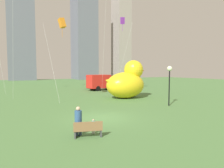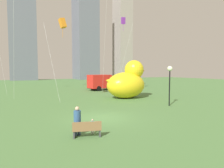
{
  "view_description": "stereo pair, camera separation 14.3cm",
  "coord_description": "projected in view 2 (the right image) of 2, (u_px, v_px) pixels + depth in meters",
  "views": [
    {
      "loc": [
        -5.85,
        -13.38,
        3.63
      ],
      "look_at": [
        1.94,
        2.38,
        2.39
      ],
      "focal_mm": 30.81,
      "sensor_mm": 36.0,
      "label": 1
    },
    {
      "loc": [
        -5.72,
        -13.44,
        3.63
      ],
      "look_at": [
        1.94,
        2.38,
        2.39
      ],
      "focal_mm": 30.81,
      "sensor_mm": 36.0,
      "label": 2
    }
  ],
  "objects": [
    {
      "name": "person_child",
      "position": [
        92.0,
        126.0,
        11.04
      ],
      "size": [
        0.21,
        0.21,
        0.85
      ],
      "color": "silver",
      "rests_on": "ground"
    },
    {
      "name": "ground_plane",
      "position": [
        103.0,
        118.0,
        14.81
      ],
      "size": [
        140.0,
        140.0,
        0.0
      ],
      "primitive_type": "plane",
      "color": "#4E7940"
    },
    {
      "name": "lamppost",
      "position": [
        170.0,
        74.0,
        19.57
      ],
      "size": [
        0.52,
        0.52,
        4.09
      ],
      "color": "black",
      "rests_on": "ground"
    },
    {
      "name": "kite_orange",
      "position": [
        62.0,
        24.0,
        23.15
      ],
      "size": [
        2.58,
        2.97,
        9.99
      ],
      "color": "silver",
      "rests_on": "ground"
    },
    {
      "name": "box_truck",
      "position": [
        102.0,
        82.0,
        35.58
      ],
      "size": [
        5.87,
        3.16,
        2.85
      ],
      "color": "red",
      "rests_on": "ground"
    },
    {
      "name": "giant_inflatable_duck",
      "position": [
        127.0,
        82.0,
        25.25
      ],
      "size": [
        6.04,
        3.87,
        5.0
      ],
      "color": "yellow",
      "rests_on": "ground"
    },
    {
      "name": "kite_purple",
      "position": [
        123.0,
        21.0,
        32.26
      ],
      "size": [
        2.53,
        2.59,
        12.64
      ],
      "color": "silver",
      "rests_on": "ground"
    },
    {
      "name": "park_bench",
      "position": [
        87.0,
        129.0,
        10.38
      ],
      "size": [
        1.62,
        0.85,
        0.9
      ],
      "color": "olive",
      "rests_on": "ground"
    },
    {
      "name": "person_adult",
      "position": [
        77.0,
        119.0,
        10.7
      ],
      "size": [
        0.4,
        0.4,
        1.64
      ],
      "color": "#38476B",
      "rests_on": "ground"
    },
    {
      "name": "city_skyline",
      "position": [
        74.0,
        33.0,
        79.88
      ],
      "size": [
        49.91,
        12.1,
        39.76
      ],
      "color": "slate",
      "rests_on": "ground"
    }
  ]
}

